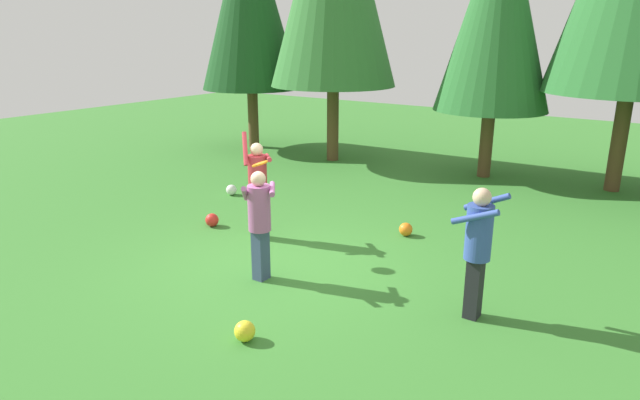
% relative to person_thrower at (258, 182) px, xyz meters
% --- Properties ---
extents(ground_plane, '(40.00, 40.00, 0.00)m').
position_rel_person_thrower_xyz_m(ground_plane, '(1.08, -0.86, -1.07)').
color(ground_plane, '#387A2D').
extents(person_thrower, '(0.69, 0.69, 1.96)m').
position_rel_person_thrower_xyz_m(person_thrower, '(0.00, 0.00, 0.00)').
color(person_thrower, gray).
rests_on(person_thrower, ground_plane).
extents(person_catcher, '(0.73, 0.75, 1.70)m').
position_rel_person_thrower_xyz_m(person_catcher, '(1.19, -1.34, -0.06)').
color(person_catcher, '#38476B').
rests_on(person_catcher, ground_plane).
extents(person_bystander, '(0.61, 0.49, 1.79)m').
position_rel_person_thrower_xyz_m(person_bystander, '(4.27, -0.66, 0.00)').
color(person_bystander, black).
rests_on(person_bystander, ground_plane).
extents(frisbee, '(0.34, 0.35, 0.11)m').
position_rel_person_thrower_xyz_m(frisbee, '(0.57, -0.58, 0.52)').
color(frisbee, orange).
extents(ball_orange, '(0.25, 0.25, 0.25)m').
position_rel_person_thrower_xyz_m(ball_orange, '(2.18, 1.62, -0.94)').
color(ball_orange, orange).
rests_on(ball_orange, ground_plane).
extents(ball_white, '(0.25, 0.25, 0.25)m').
position_rel_person_thrower_xyz_m(ball_white, '(-2.35, 1.76, -0.94)').
color(ball_white, white).
rests_on(ball_white, ground_plane).
extents(ball_red, '(0.26, 0.26, 0.26)m').
position_rel_person_thrower_xyz_m(ball_red, '(-1.17, -0.05, -0.94)').
color(ball_red, red).
rests_on(ball_red, ground_plane).
extents(ball_yellow, '(0.26, 0.26, 0.26)m').
position_rel_person_thrower_xyz_m(ball_yellow, '(2.18, -2.82, -0.93)').
color(ball_yellow, yellow).
rests_on(ball_yellow, ground_plane).
extents(tree_center, '(2.83, 2.83, 6.77)m').
position_rel_person_thrower_xyz_m(tree_center, '(1.90, 6.82, 3.16)').
color(tree_center, brown).
rests_on(tree_center, ground_plane).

